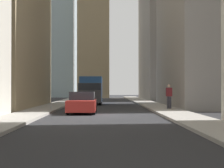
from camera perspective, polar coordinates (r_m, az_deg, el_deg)
name	(u,v)px	position (r m, az deg, el deg)	size (l,w,h in m)	color
ground_plane	(103,115)	(22.48, -1.33, -4.85)	(135.00, 135.00, 0.00)	#262628
sidewalk_right	(29,114)	(22.95, -12.67, -4.57)	(90.00, 2.20, 0.14)	gray
sidewalk_left	(177,114)	(22.90, 10.04, -4.59)	(90.00, 2.20, 0.14)	gray
delivery_truck	(91,90)	(38.30, -3.27, -0.94)	(6.46, 2.25, 2.84)	#285699
sedan_red	(82,103)	(24.27, -4.61, -2.97)	(4.30, 1.78, 1.42)	maroon
pedestrian	(169,95)	(27.47, 8.81, -1.73)	(0.26, 0.44, 1.80)	#33333D
discarded_bottle	(51,107)	(27.80, -9.40, -3.53)	(0.07, 0.07, 0.27)	#999EA3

